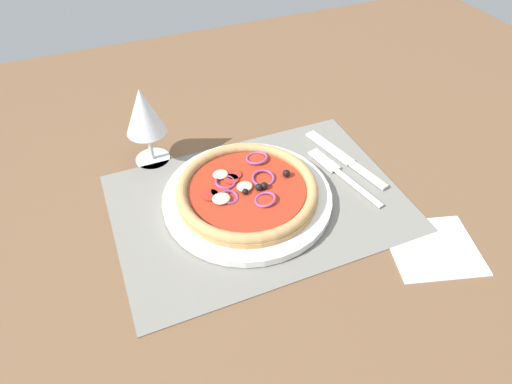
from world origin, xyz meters
The scene contains 8 objects.
ground_plane centered at (0.00, 0.00, -1.20)cm, with size 190.00×140.00×2.40cm, color brown.
placemat centered at (0.00, 0.00, 0.20)cm, with size 47.82×33.66×0.40cm, color slate.
plate centered at (-1.67, 0.98, 1.07)cm, with size 28.29×28.29×1.35cm, color silver.
pizza centered at (-1.68, 1.02, 2.82)cm, with size 23.55×23.55×2.60cm.
fork centered at (16.20, 0.74, 0.62)cm, with size 5.23×17.92×0.44cm.
knife centered at (19.04, 4.32, 0.65)cm, with size 6.34×19.82×0.62cm.
wine_glass centered at (-13.92, 18.39, 10.05)cm, with size 7.20×7.20×14.90cm.
napkin centered at (20.93, -19.18, 0.18)cm, with size 13.21×11.89×0.36cm, color white.
Camera 1 is at (-20.45, -48.53, 52.81)cm, focal length 30.95 mm.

